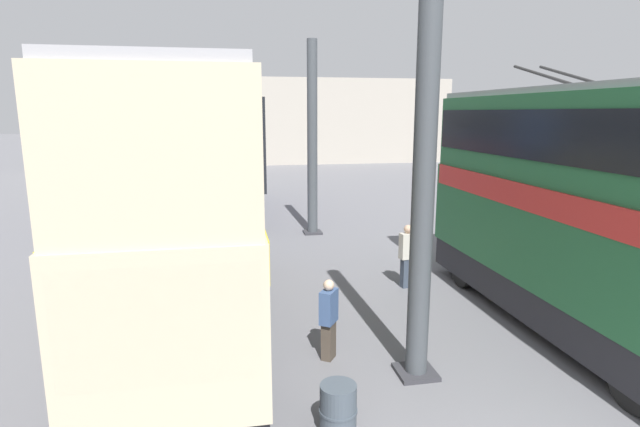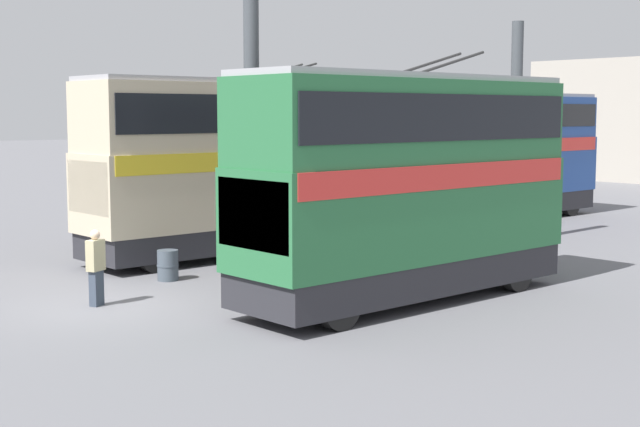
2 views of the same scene
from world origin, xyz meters
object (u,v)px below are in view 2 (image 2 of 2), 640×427
at_px(bus_right_mid, 503,148).
at_px(person_aisle_foreground, 96,266).
at_px(bus_left_far, 406,174).
at_px(bus_right_near, 248,156).
at_px(person_by_right_row, 247,241).
at_px(oil_drum, 168,265).
at_px(person_by_left_row, 413,237).

xyz_separation_m(bus_right_mid, person_aisle_foreground, (-20.39, -3.90, -2.03)).
height_order(bus_left_far, bus_right_near, bus_right_near).
xyz_separation_m(bus_right_near, bus_right_mid, (13.08, -0.00, -0.10)).
height_order(person_by_right_row, oil_drum, person_by_right_row).
bearing_deg(bus_right_mid, person_by_right_row, -170.08).
relative_size(person_by_left_row, person_by_right_row, 1.09).
xyz_separation_m(bus_left_far, bus_right_mid, (14.70, 8.22, -0.03)).
relative_size(bus_right_near, oil_drum, 13.54).
relative_size(bus_left_far, bus_right_mid, 0.90).
height_order(bus_left_far, bus_right_mid, bus_left_far).
bearing_deg(bus_right_mid, oil_drum, -172.47).
distance_m(bus_left_far, person_by_right_row, 5.99).
relative_size(bus_right_near, bus_right_mid, 1.10).
distance_m(bus_right_mid, oil_drum, 17.83).
height_order(bus_left_far, person_aisle_foreground, bus_left_far).
distance_m(person_aisle_foreground, oil_drum, 3.34).
xyz_separation_m(bus_left_far, person_by_right_row, (-0.45, 5.58, -2.14)).
bearing_deg(bus_right_near, person_by_left_row, -74.65).
bearing_deg(person_by_left_row, oil_drum, 140.84).
distance_m(bus_right_mid, person_aisle_foreground, 20.86).
distance_m(bus_right_near, person_aisle_foreground, 8.55).
bearing_deg(person_aisle_foreground, bus_left_far, -151.20).
relative_size(bus_right_near, person_by_left_row, 6.20).
relative_size(person_by_right_row, oil_drum, 2.00).
bearing_deg(oil_drum, person_by_right_row, -8.18).
xyz_separation_m(bus_right_mid, person_by_right_row, (-15.15, -2.65, -2.11)).
bearing_deg(bus_right_mid, person_by_left_row, -154.17).
relative_size(person_by_right_row, person_aisle_foreground, 0.92).
xyz_separation_m(bus_right_near, person_aisle_foreground, (-7.31, -3.90, -2.13)).
distance_m(bus_right_near, bus_right_mid, 13.08).
bearing_deg(oil_drum, bus_right_near, 27.65).
relative_size(bus_left_far, person_by_left_row, 5.09).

